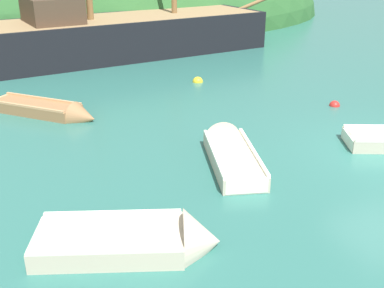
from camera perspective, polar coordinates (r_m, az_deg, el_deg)
shore_hill at (r=37.72m, az=-12.92°, el=14.78°), size 37.70×24.90×13.34m
sailing_ship at (r=23.96m, az=-7.68°, el=12.43°), size 16.30×6.24×13.60m
rowboat_far at (r=12.03m, az=4.51°, el=-1.02°), size 1.90×3.76×1.00m
rowboat_near_dock at (r=8.56m, az=-6.09°, el=-11.87°), size 3.49×2.24×1.21m
rowboat_outer_right at (r=15.69m, az=-17.00°, el=3.77°), size 3.39×3.36×0.91m
buoy_yellow at (r=18.84m, az=0.70°, el=7.55°), size 0.42×0.42×0.42m
buoy_red at (r=16.66m, az=16.93°, el=4.47°), size 0.36×0.36×0.36m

